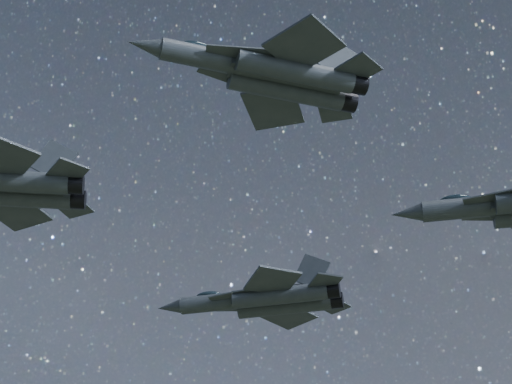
{
  "coord_description": "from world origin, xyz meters",
  "views": [
    {
      "loc": [
        -4.46,
        -53.51,
        116.63
      ],
      "look_at": [
        -0.85,
        1.35,
        154.31
      ],
      "focal_mm": 60.0,
      "sensor_mm": 36.0,
      "label": 1
    }
  ],
  "objects": [
    {
      "name": "jet_left",
      "position": [
        0.96,
        13.96,
        151.49
      ],
      "size": [
        17.61,
        11.89,
        4.44
      ],
      "rotation": [
        0.0,
        0.0,
        -0.29
      ],
      "color": "#2B3136"
    },
    {
      "name": "jet_right",
      "position": [
        -0.64,
        -11.41,
        155.11
      ],
      "size": [
        16.83,
        11.51,
        4.23
      ],
      "rotation": [
        0.0,
        0.0,
        0.23
      ],
      "color": "#2B3136"
    }
  ]
}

